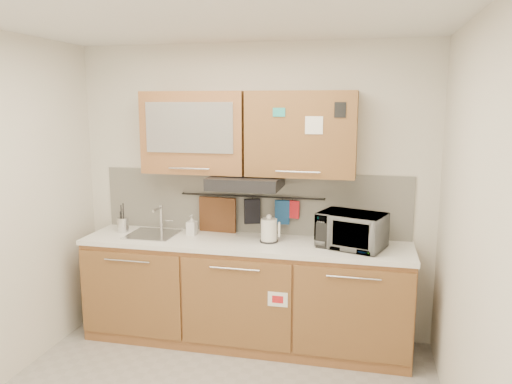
% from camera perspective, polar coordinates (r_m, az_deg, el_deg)
% --- Properties ---
extents(ceiling, '(3.20, 3.20, 0.00)m').
position_cam_1_polar(ceiling, '(3.02, -7.32, 19.90)').
color(ceiling, white).
rests_on(ceiling, wall_back).
extents(wall_back, '(3.20, 0.00, 3.20)m').
position_cam_1_polar(wall_back, '(4.49, -0.40, 0.11)').
color(wall_back, silver).
rests_on(wall_back, ground).
extents(wall_right, '(0.00, 3.00, 3.00)m').
position_cam_1_polar(wall_right, '(2.97, 23.92, -6.04)').
color(wall_right, silver).
rests_on(wall_right, ground).
extents(base_cabinet, '(2.80, 0.64, 0.88)m').
position_cam_1_polar(base_cabinet, '(4.45, -1.31, -12.00)').
color(base_cabinet, '#A8683B').
rests_on(base_cabinet, floor).
extents(countertop, '(2.82, 0.62, 0.04)m').
position_cam_1_polar(countertop, '(4.29, -1.34, -5.87)').
color(countertop, white).
rests_on(countertop, base_cabinet).
extents(backsplash, '(2.80, 0.02, 0.56)m').
position_cam_1_polar(backsplash, '(4.50, -0.43, -1.17)').
color(backsplash, silver).
rests_on(backsplash, countertop).
extents(upper_cabinets, '(1.82, 0.37, 0.70)m').
position_cam_1_polar(upper_cabinets, '(4.26, -1.02, 6.75)').
color(upper_cabinets, '#A8683B').
rests_on(upper_cabinets, wall_back).
extents(range_hood, '(0.60, 0.46, 0.10)m').
position_cam_1_polar(range_hood, '(4.23, -1.17, 1.13)').
color(range_hood, black).
rests_on(range_hood, upper_cabinets).
extents(sink, '(0.42, 0.40, 0.26)m').
position_cam_1_polar(sink, '(4.57, -11.70, -4.75)').
color(sink, silver).
rests_on(sink, countertop).
extents(utensil_rail, '(1.30, 0.02, 0.02)m').
position_cam_1_polar(utensil_rail, '(4.45, -0.54, -0.51)').
color(utensil_rail, black).
rests_on(utensil_rail, backsplash).
extents(utensil_crock, '(0.12, 0.12, 0.27)m').
position_cam_1_polar(utensil_crock, '(4.72, -14.96, -3.60)').
color(utensil_crock, silver).
rests_on(utensil_crock, countertop).
extents(kettle, '(0.18, 0.16, 0.24)m').
position_cam_1_polar(kettle, '(4.23, 1.50, -4.47)').
color(kettle, silver).
rests_on(kettle, countertop).
extents(toaster, '(0.31, 0.23, 0.21)m').
position_cam_1_polar(toaster, '(4.12, 9.08, -4.82)').
color(toaster, black).
rests_on(toaster, countertop).
extents(microwave, '(0.60, 0.50, 0.29)m').
position_cam_1_polar(microwave, '(4.13, 10.87, -4.32)').
color(microwave, '#999999').
rests_on(microwave, countertop).
extents(soap_bottle, '(0.09, 0.09, 0.18)m').
position_cam_1_polar(soap_bottle, '(4.49, -7.36, -3.75)').
color(soap_bottle, '#999999').
rests_on(soap_bottle, countertop).
extents(cutting_board, '(0.35, 0.05, 0.43)m').
position_cam_1_polar(cutting_board, '(4.56, -4.42, -3.28)').
color(cutting_board, brown).
rests_on(cutting_board, utensil_rail).
extents(oven_mitt, '(0.13, 0.05, 0.21)m').
position_cam_1_polar(oven_mitt, '(4.40, 3.01, -2.32)').
color(oven_mitt, navy).
rests_on(oven_mitt, utensil_rail).
extents(dark_pouch, '(0.15, 0.09, 0.22)m').
position_cam_1_polar(dark_pouch, '(4.46, -0.44, -2.21)').
color(dark_pouch, black).
rests_on(dark_pouch, utensil_rail).
extents(pot_holder, '(0.13, 0.05, 0.16)m').
position_cam_1_polar(pot_holder, '(4.38, 4.17, -2.00)').
color(pot_holder, red).
rests_on(pot_holder, utensil_rail).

